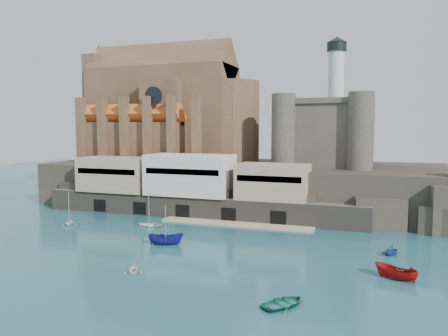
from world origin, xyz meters
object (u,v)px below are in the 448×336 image
Objects in this scene: church at (168,114)px; boat_2 at (166,244)px; boat_1 at (133,273)px; castle_keep at (325,129)px.

boat_2 is at bearing -64.27° from church.
boat_1 is (22.07, -54.88, -22.13)m from church.
church reaches higher than castle_keep.
boat_2 is at bearing -116.68° from castle_keep.
boat_2 is (19.87, -41.24, -22.13)m from church.
boat_1 is (-18.13, -54.11, -18.31)m from castle_keep.
church is 50.85m from boat_2.
castle_keep reaches higher than boat_2.
boat_2 is at bearing 69.59° from boat_1.
castle_keep is (40.21, -0.78, -3.81)m from church.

